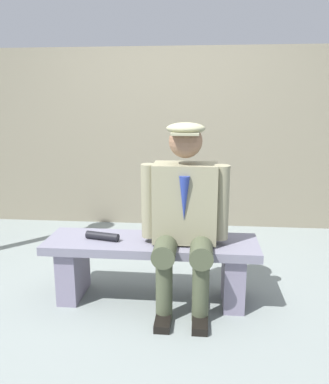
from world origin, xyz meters
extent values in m
plane|color=gray|center=(0.00, 0.00, 0.00)|extent=(30.00, 30.00, 0.00)
cube|color=slate|center=(0.00, 0.00, 0.42)|extent=(1.49, 0.43, 0.06)
cube|color=slate|center=(-0.58, 0.00, 0.19)|extent=(0.14, 0.37, 0.39)
cube|color=slate|center=(0.58, 0.00, 0.19)|extent=(0.14, 0.37, 0.39)
cube|color=gray|center=(-0.23, 0.00, 0.73)|extent=(0.43, 0.25, 0.53)
cylinder|color=#1E2338|center=(-0.23, 0.00, 0.97)|extent=(0.24, 0.24, 0.06)
cone|color=navy|center=(-0.23, 0.13, 0.79)|extent=(0.07, 0.07, 0.29)
sphere|color=#8C664C|center=(-0.23, 0.02, 1.15)|extent=(0.22, 0.22, 0.22)
ellipsoid|color=gray|center=(-0.23, 0.02, 1.23)|extent=(0.25, 0.25, 0.08)
cube|color=gray|center=(-0.23, 0.12, 1.20)|extent=(0.18, 0.10, 0.02)
cylinder|color=#444A35|center=(-0.35, 0.13, 0.46)|extent=(0.15, 0.44, 0.15)
cylinder|color=#444A35|center=(-0.35, 0.26, 0.23)|extent=(0.11, 0.11, 0.46)
cube|color=black|center=(-0.35, 0.32, 0.03)|extent=(0.10, 0.24, 0.05)
cylinder|color=gray|center=(-0.48, 0.04, 0.74)|extent=(0.11, 0.13, 0.51)
cylinder|color=#444A35|center=(-0.12, 0.13, 0.46)|extent=(0.15, 0.44, 0.15)
cylinder|color=#444A35|center=(-0.12, 0.26, 0.23)|extent=(0.11, 0.11, 0.46)
cube|color=black|center=(-0.12, 0.32, 0.03)|extent=(0.10, 0.24, 0.05)
cylinder|color=gray|center=(0.01, 0.04, 0.74)|extent=(0.10, 0.11, 0.51)
cylinder|color=black|center=(0.34, 0.03, 0.48)|extent=(0.25, 0.11, 0.06)
cube|color=gray|center=(0.00, -1.89, 0.99)|extent=(12.00, 0.24, 1.97)
camera|label=1|loc=(-0.34, 2.56, 1.40)|focal=36.31mm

